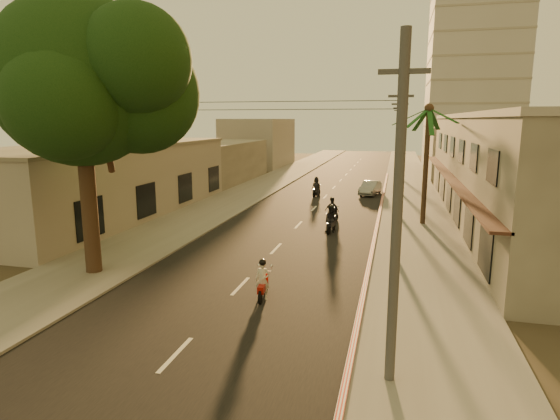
% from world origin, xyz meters
% --- Properties ---
extents(ground, '(160.00, 160.00, 0.00)m').
position_xyz_m(ground, '(0.00, 0.00, 0.00)').
color(ground, '#383023').
rests_on(ground, ground).
extents(road, '(10.00, 140.00, 0.02)m').
position_xyz_m(road, '(0.00, 20.00, 0.01)').
color(road, black).
rests_on(road, ground).
extents(sidewalk_right, '(5.00, 140.00, 0.12)m').
position_xyz_m(sidewalk_right, '(7.50, 20.00, 0.06)').
color(sidewalk_right, slate).
rests_on(sidewalk_right, ground).
extents(sidewalk_left, '(5.00, 140.00, 0.12)m').
position_xyz_m(sidewalk_left, '(-7.50, 20.00, 0.06)').
color(sidewalk_left, slate).
rests_on(sidewalk_left, ground).
extents(curb_stripe, '(0.20, 60.00, 0.20)m').
position_xyz_m(curb_stripe, '(5.10, 15.00, 0.10)').
color(curb_stripe, red).
rests_on(curb_stripe, ground).
extents(shophouse_row, '(8.80, 34.20, 7.30)m').
position_xyz_m(shophouse_row, '(13.95, 18.00, 3.65)').
color(shophouse_row, gray).
rests_on(shophouse_row, ground).
extents(left_building, '(8.20, 24.20, 5.20)m').
position_xyz_m(left_building, '(-13.98, 14.00, 2.60)').
color(left_building, gray).
rests_on(left_building, ground).
extents(distant_tower, '(12.10, 12.10, 28.00)m').
position_xyz_m(distant_tower, '(16.00, 56.00, 14.00)').
color(distant_tower, '#B7B5B2').
rests_on(distant_tower, ground).
extents(broadleaf_tree, '(9.60, 8.70, 12.10)m').
position_xyz_m(broadleaf_tree, '(-6.61, 2.14, 8.48)').
color(broadleaf_tree, black).
rests_on(broadleaf_tree, ground).
extents(palm_tree, '(5.00, 5.00, 8.20)m').
position_xyz_m(palm_tree, '(8.00, 16.00, 7.15)').
color(palm_tree, black).
rests_on(palm_tree, ground).
extents(utility_poles, '(1.20, 48.26, 9.00)m').
position_xyz_m(utility_poles, '(6.20, 20.00, 6.54)').
color(utility_poles, '#38383A').
rests_on(utility_poles, ground).
extents(filler_right, '(8.00, 14.00, 6.00)m').
position_xyz_m(filler_right, '(14.00, 45.00, 3.00)').
color(filler_right, gray).
rests_on(filler_right, ground).
extents(filler_left_near, '(8.00, 14.00, 4.40)m').
position_xyz_m(filler_left_near, '(-14.00, 34.00, 2.20)').
color(filler_left_near, gray).
rests_on(filler_left_near, ground).
extents(filler_left_far, '(8.00, 14.00, 7.00)m').
position_xyz_m(filler_left_far, '(-14.00, 52.00, 3.50)').
color(filler_left_far, gray).
rests_on(filler_left_far, ground).
extents(scooter_red, '(0.67, 1.66, 1.62)m').
position_xyz_m(scooter_red, '(1.29, 0.92, 0.71)').
color(scooter_red, black).
rests_on(scooter_red, ground).
extents(scooter_mid_a, '(0.96, 1.81, 1.78)m').
position_xyz_m(scooter_mid_a, '(2.40, 12.37, 0.81)').
color(scooter_mid_a, black).
rests_on(scooter_mid_a, ground).
extents(scooter_mid_b, '(1.22, 1.76, 1.78)m').
position_xyz_m(scooter_mid_b, '(2.05, 15.24, 0.81)').
color(scooter_mid_b, black).
rests_on(scooter_mid_b, ground).
extents(scooter_far_a, '(1.03, 1.83, 1.81)m').
position_xyz_m(scooter_far_a, '(-0.84, 26.00, 0.82)').
color(scooter_far_a, black).
rests_on(scooter_far_a, ground).
extents(parked_car, '(2.74, 4.36, 1.28)m').
position_xyz_m(parked_car, '(3.90, 28.16, 0.64)').
color(parked_car, '#94989C').
rests_on(parked_car, ground).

